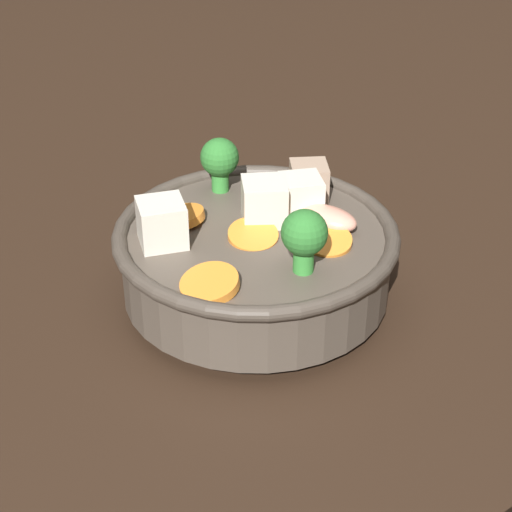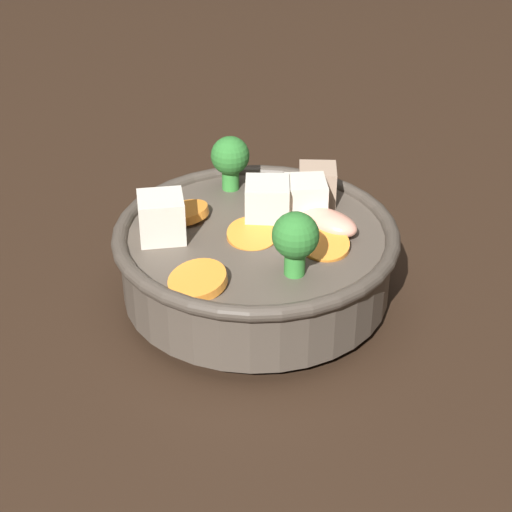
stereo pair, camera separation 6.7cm
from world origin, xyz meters
The scene contains 2 objects.
ground_plane centered at (0.00, 0.00, 0.00)m, with size 3.00×3.00×0.00m, color black.
stirfry_bowl centered at (0.00, 0.00, 0.04)m, with size 0.22×0.22×0.11m.
Camera 1 is at (-0.17, 0.54, 0.40)m, focal length 60.00 mm.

